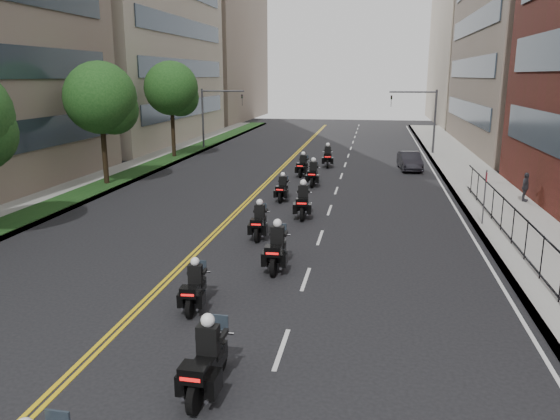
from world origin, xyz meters
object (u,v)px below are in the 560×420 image
at_px(motorcycle_9, 328,157).
at_px(pedestrian_c, 525,187).
at_px(motorcycle_6, 282,189).
at_px(motorcycle_3, 277,250).
at_px(motorcycle_5, 303,203).
at_px(motorcycle_1, 207,363).
at_px(parked_sedan, 410,161).
at_px(motorcycle_8, 303,166).
at_px(motorcycle_2, 195,289).
at_px(motorcycle_4, 259,223).
at_px(motorcycle_7, 313,175).

relative_size(motorcycle_9, pedestrian_c, 1.58).
bearing_deg(motorcycle_6, pedestrian_c, 7.08).
relative_size(motorcycle_3, motorcycle_5, 0.98).
relative_size(motorcycle_1, motorcycle_3, 0.99).
xyz_separation_m(parked_sedan, pedestrian_c, (5.50, -10.21, 0.27)).
bearing_deg(motorcycle_3, pedestrian_c, 46.10).
bearing_deg(motorcycle_8, motorcycle_1, -82.04).
relative_size(motorcycle_2, motorcycle_8, 0.93).
bearing_deg(motorcycle_8, parked_sedan, 32.22).
bearing_deg(motorcycle_4, pedestrian_c, 30.53).
height_order(motorcycle_2, motorcycle_6, motorcycle_6).
relative_size(motorcycle_3, motorcycle_9, 1.00).
distance_m(motorcycle_5, pedestrian_c, 12.47).
xyz_separation_m(motorcycle_5, motorcycle_9, (-0.10, 15.44, -0.01)).
xyz_separation_m(motorcycle_4, motorcycle_5, (1.39, 3.78, 0.07)).
distance_m(motorcycle_3, motorcycle_6, 11.09).
distance_m(motorcycle_2, motorcycle_9, 26.80).
bearing_deg(motorcycle_5, motorcycle_8, 93.49).
height_order(motorcycle_9, parked_sedan, motorcycle_9).
distance_m(motorcycle_2, motorcycle_4, 7.53).
height_order(motorcycle_6, motorcycle_8, motorcycle_8).
bearing_deg(motorcycle_7, motorcycle_9, 86.68).
bearing_deg(motorcycle_7, pedestrian_c, -15.75).
relative_size(parked_sedan, pedestrian_c, 2.56).
bearing_deg(motorcycle_1, motorcycle_9, 91.95).
bearing_deg(motorcycle_7, parked_sedan, 47.04).
bearing_deg(motorcycle_1, pedestrian_c, 62.36).
xyz_separation_m(motorcycle_1, motorcycle_3, (0.12, 8.05, 0.01)).
bearing_deg(pedestrian_c, motorcycle_3, 162.75).
distance_m(motorcycle_4, motorcycle_6, 7.25).
bearing_deg(parked_sedan, motorcycle_2, -111.99).
bearing_deg(motorcycle_4, motorcycle_2, -96.26).
bearing_deg(motorcycle_2, parked_sedan, 68.74).
bearing_deg(motorcycle_8, motorcycle_4, -84.69).
xyz_separation_m(motorcycle_1, pedestrian_c, (11.58, 20.41, 0.22)).
distance_m(motorcycle_5, motorcycle_7, 7.94).
xyz_separation_m(motorcycle_2, pedestrian_c, (13.27, 16.16, 0.31)).
height_order(motorcycle_4, motorcycle_8, motorcycle_8).
xyz_separation_m(motorcycle_1, parked_sedan, (6.08, 30.62, -0.05)).
xyz_separation_m(motorcycle_6, motorcycle_8, (0.13, 7.78, 0.04)).
distance_m(motorcycle_3, parked_sedan, 23.35).
xyz_separation_m(motorcycle_2, motorcycle_7, (1.40, 19.23, 0.08)).
bearing_deg(motorcycle_2, motorcycle_1, -73.24).
bearing_deg(motorcycle_6, motorcycle_3, -80.58).
xyz_separation_m(motorcycle_3, parked_sedan, (5.96, 22.57, -0.06)).
bearing_deg(motorcycle_5, motorcycle_9, 86.44).
bearing_deg(motorcycle_3, motorcycle_5, 89.15).
distance_m(motorcycle_1, motorcycle_2, 4.58).
xyz_separation_m(motorcycle_6, motorcycle_7, (1.22, 4.47, 0.08)).
height_order(motorcycle_5, motorcycle_8, motorcycle_5).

